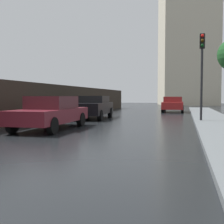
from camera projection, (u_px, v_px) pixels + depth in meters
name	position (u px, v px, depth m)	size (l,w,h in m)	color
car_black_near_kerb	(93.00, 107.00, 17.90)	(2.09, 4.70, 1.44)	black
car_red_far_ahead	(173.00, 104.00, 25.50)	(1.89, 4.27, 1.39)	maroon
car_maroon_behind_camera	(51.00, 112.00, 12.04)	(1.92, 4.56, 1.41)	maroon
traffic_light	(202.00, 61.00, 14.80)	(0.26, 0.39, 4.52)	black
distant_tower	(187.00, 21.00, 46.99)	(10.23, 11.52, 27.77)	beige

